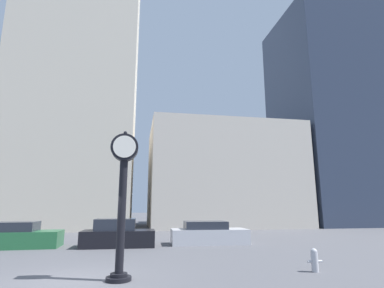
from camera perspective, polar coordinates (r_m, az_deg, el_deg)
ground_plane at (r=10.36m, az=-22.01°, el=-23.18°), size 200.00×200.00×0.00m
building_tall_tower at (r=38.91m, az=-19.94°, el=16.06°), size 12.39×12.00×39.82m
building_storefront_row at (r=35.45m, az=5.52°, el=-6.23°), size 16.55×12.00×11.19m
building_glass_modern at (r=43.67m, az=25.11°, el=4.67°), size 13.03×12.00×27.45m
street_clock at (r=9.87m, az=-13.04°, el=-8.28°), size 0.88×0.76×4.62m
car_green at (r=19.44m, az=-30.83°, el=-14.92°), size 4.73×2.06×1.37m
car_black at (r=17.82m, az=-13.97°, el=-16.45°), size 3.99×1.87×1.51m
car_silver at (r=18.63m, az=3.13°, el=-16.77°), size 4.58×2.10×1.32m
fire_hydrant_near at (r=11.76m, az=22.31°, el=-19.74°), size 0.53×0.23×0.77m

